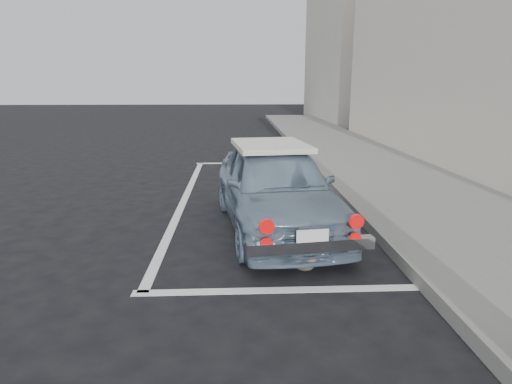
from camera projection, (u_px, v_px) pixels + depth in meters
ground at (236, 270)px, 4.65m from camera, size 80.00×80.00×0.00m
sidewalk at (439, 208)px, 6.71m from camera, size 2.80×40.00×0.15m
building_far at (351, 46)px, 23.33m from camera, size 3.50×10.00×8.00m
pline_rear at (287, 290)px, 4.19m from camera, size 3.00×0.12×0.01m
pline_front at (255, 163)px, 10.97m from camera, size 3.00×0.12×0.01m
pline_side at (185, 199)px, 7.52m from camera, size 0.12×7.00×0.01m
retro_coupe at (275, 186)px, 5.88m from camera, size 1.83×3.63×1.19m
cat at (303, 258)px, 4.63m from camera, size 0.37×0.51×0.29m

